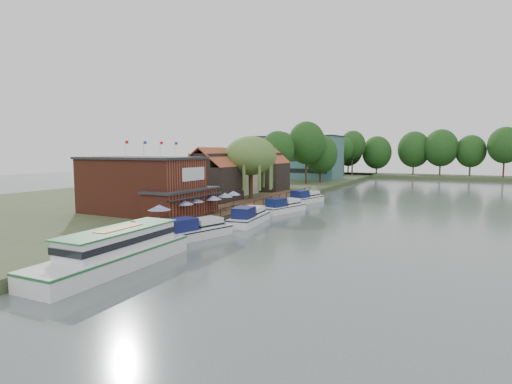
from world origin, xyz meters
The scene contains 28 objects.
ground centered at (0.00, 0.00, 0.00)m, with size 260.00×260.00×0.00m, color #4B5756.
land_bank centered at (-30.00, 35.00, 0.50)m, with size 50.00×140.00×1.00m, color #384728.
quay_deck centered at (-8.00, 10.00, 1.05)m, with size 6.00×50.00×0.10m, color #47301E.
quay_rail centered at (-5.30, 10.50, 1.50)m, with size 0.20×49.00×1.00m, color black, non-canonical shape.
pub centered at (-14.00, -1.00, 4.65)m, with size 20.00×11.00×7.30m, color maroon, non-canonical shape.
hotel_block centered at (-22.00, 70.00, 7.15)m, with size 25.40×12.40×12.30m, color #38666B, non-canonical shape.
cottage_a centered at (-15.00, 14.00, 5.25)m, with size 8.60×7.60×8.50m, color black, non-canonical shape.
cottage_b centered at (-18.00, 24.00, 5.25)m, with size 9.60×8.60×8.50m, color beige, non-canonical shape.
cottage_c centered at (-14.00, 33.00, 5.25)m, with size 7.60×7.60×8.50m, color black, non-canonical shape.
willow centered at (-10.50, 19.00, 6.21)m, with size 8.60×8.60×10.43m, color #476B2D, non-canonical shape.
umbrella_0 centered at (-7.15, -7.95, 2.29)m, with size 2.43×2.43×2.38m, color navy, non-canonical shape.
umbrella_1 centered at (-7.39, -3.45, 2.29)m, with size 2.23×2.23×2.38m, color navy, non-canonical shape.
umbrella_2 centered at (-7.72, -0.99, 2.29)m, with size 2.42×2.42×2.38m, color navy, non-canonical shape.
umbrella_3 centered at (-7.12, 2.04, 2.29)m, with size 2.38×2.38×2.38m, color navy, non-canonical shape.
umbrella_4 centered at (-7.13, 5.11, 2.29)m, with size 2.06×2.06×2.38m, color navy, non-canonical shape.
umbrella_5 centered at (-7.41, 7.79, 2.29)m, with size 2.11×2.11×2.38m, color #1C3C9A, non-canonical shape.
cruiser_0 centered at (-3.78, -6.34, 1.14)m, with size 3.05×9.44×2.27m, color silver, non-canonical shape.
cruiser_1 centered at (-2.60, 3.34, 1.15)m, with size 3.09×9.56×2.30m, color white, non-canonical shape.
cruiser_2 centered at (-2.50, 14.03, 1.10)m, with size 2.96×9.17×2.19m, color white, non-canonical shape.
cruiser_3 centered at (-3.19, 25.64, 1.14)m, with size 3.06×9.48×2.28m, color white, non-canonical shape.
tour_boat centered at (-3.10, -18.09, 1.55)m, with size 4.00×14.19×3.10m, color silver, non-canonical shape.
swan centered at (-2.46, -10.11, 0.22)m, with size 0.44×0.44×0.44m, color white.
bank_tree_0 centered at (-16.35, 43.40, 7.25)m, with size 7.63×7.63×12.50m, color #143811, non-canonical shape.
bank_tree_1 centered at (-12.48, 51.78, 8.51)m, with size 8.91×8.91×15.03m, color #143811, non-canonical shape.
bank_tree_2 centered at (-10.80, 57.57, 7.01)m, with size 8.55×8.55×12.03m, color #143811, non-canonical shape.
bank_tree_3 centered at (-17.30, 78.35, 6.60)m, with size 7.52×7.52×11.21m, color #143811, non-canonical shape.
bank_tree_4 centered at (-12.00, 85.57, 7.13)m, with size 6.08×6.08×12.27m, color #143811, non-canonical shape.
bank_tree_5 centered at (-11.18, 93.78, 8.34)m, with size 8.32×8.32×14.68m, color #143811, non-canonical shape.
Camera 1 is at (20.15, -39.87, 9.04)m, focal length 28.00 mm.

